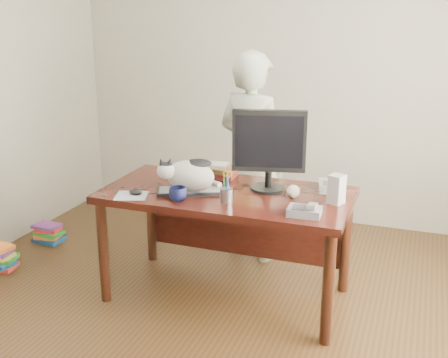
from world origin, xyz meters
TOP-DOWN VIEW (x-y plane):
  - room at (0.00, 0.00)m, footprint 4.50×4.50m
  - desk at (0.00, 0.68)m, footprint 1.60×0.80m
  - keyboard at (-0.21, 0.50)m, footprint 0.46×0.32m
  - cat at (-0.22, 0.49)m, footprint 0.40×0.32m
  - monitor at (0.25, 0.71)m, footprint 0.47×0.28m
  - pen_cup at (0.07, 0.41)m, footprint 0.10×0.10m
  - mousepad at (-0.54, 0.31)m, footprint 0.24×0.23m
  - mouse at (-0.52, 0.33)m, footprint 0.10×0.08m
  - coffee_mug at (-0.22, 0.33)m, footprint 0.16×0.16m
  - phone at (0.57, 0.35)m, footprint 0.20×0.17m
  - speaker at (0.70, 0.62)m, footprint 0.11×0.11m
  - baseball at (0.43, 0.63)m, footprint 0.08×0.08m
  - book_stack at (-0.17, 0.90)m, footprint 0.26×0.19m
  - calculator at (0.63, 0.86)m, footprint 0.18×0.22m
  - person at (-0.05, 1.30)m, footprint 0.68×0.55m
  - held_book at (-0.05, 1.13)m, footprint 0.17×0.13m
  - book_pile_b at (-1.72, 0.95)m, footprint 0.26×0.20m

SIDE VIEW (x-z plane):
  - book_pile_b at x=-1.72m, z-range 0.00..0.15m
  - desk at x=0.00m, z-range 0.23..0.98m
  - mousepad at x=-0.54m, z-range 0.75..0.75m
  - keyboard at x=-0.21m, z-range 0.75..0.78m
  - mouse at x=-0.52m, z-range 0.75..0.79m
  - calculator at x=0.63m, z-range 0.75..0.81m
  - phone at x=0.57m, z-range 0.74..0.82m
  - book_stack at x=-0.17m, z-range 0.74..0.84m
  - baseball at x=0.43m, z-range 0.75..0.83m
  - coffee_mug at x=-0.22m, z-range 0.75..0.84m
  - person at x=-0.05m, z-range 0.00..1.60m
  - pen_cup at x=0.07m, z-range 0.70..0.91m
  - speaker at x=0.70m, z-range 0.75..0.93m
  - cat at x=-0.22m, z-range 0.75..0.99m
  - monitor at x=0.25m, z-range 0.78..1.31m
  - held_book at x=-0.05m, z-range 0.94..1.16m
  - room at x=0.00m, z-range -0.90..3.60m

